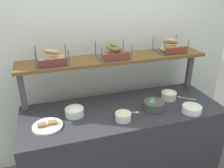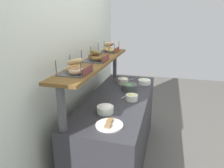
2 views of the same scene
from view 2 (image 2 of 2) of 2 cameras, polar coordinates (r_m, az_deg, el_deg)
The scene contains 17 objects.
ground_plane at distance 2.94m, azimuth 1.60°, elevation -19.06°, with size 8.00×8.00×0.00m, color #595651.
back_wall at distance 2.59m, azimuth -10.12°, elevation 4.93°, with size 3.08×0.06×2.40m, color silver.
deli_counter at distance 2.71m, azimuth 1.68°, elevation -11.89°, with size 1.88×0.70×0.85m, color #2D2D33.
shelf_riser_left at distance 1.77m, azimuth -13.52°, elevation -6.75°, with size 0.05×0.05×0.40m, color #4C4C51.
shelf_riser_right at distance 3.35m, azimuth 0.77°, elevation 5.55°, with size 0.05×0.05×0.40m, color #4C4C51.
upper_shelf at distance 2.47m, azimuth -4.27°, elevation 6.08°, with size 1.84×0.32×0.03m, color brown.
bowl_egg_salad at distance 2.42m, azimuth 5.41°, elevation -3.51°, with size 0.14×0.14×0.09m.
bowl_potato_salad at distance 2.99m, azimuth 3.02°, elevation 0.96°, with size 0.15×0.15×0.10m.
bowl_scallion_spread at distance 3.01m, azimuth 8.78°, elevation 0.72°, with size 0.18×0.18×0.08m.
bowl_veggie_mix at distance 2.74m, azimuth 4.79°, elevation -0.81°, with size 0.20×0.20×0.09m.
bowl_cream_cheese at distance 2.11m, azimuth -1.84°, elevation -6.74°, with size 0.17×0.17×0.09m.
serving_plate_white at distance 1.89m, azimuth -0.74°, elevation -11.03°, with size 0.25×0.25×0.04m.
serving_spoon_near_plate at distance 2.55m, azimuth 4.10°, elevation -3.10°, with size 0.17×0.08×0.01m.
serving_spoon_by_edge at distance 3.14m, azimuth 4.26°, elevation 0.99°, with size 0.15×0.12×0.01m.
bagel_basket_plain at distance 1.92m, azimuth -9.91°, elevation 4.28°, with size 0.28×0.24×0.15m.
bagel_basket_cinnamon_raisin at distance 2.44m, azimuth -4.37°, elevation 7.43°, with size 0.30×0.26×0.14m.
bagel_basket_sesame at distance 3.04m, azimuth -0.78°, elevation 9.62°, with size 0.28×0.26×0.15m.
Camera 2 is at (-2.28, -0.53, 1.78)m, focal length 33.62 mm.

